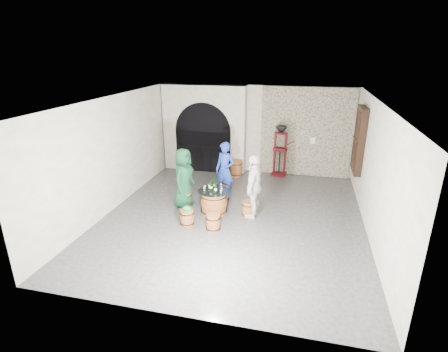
% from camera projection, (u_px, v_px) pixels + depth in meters
% --- Properties ---
extents(ground, '(8.00, 8.00, 0.00)m').
position_uv_depth(ground, '(233.00, 216.00, 9.74)').
color(ground, '#2E2E30').
rests_on(ground, ground).
extents(wall_back, '(8.00, 0.00, 8.00)m').
position_uv_depth(wall_back, '(256.00, 130.00, 12.85)').
color(wall_back, silver).
rests_on(wall_back, ground).
extents(wall_front, '(8.00, 0.00, 8.00)m').
position_uv_depth(wall_front, '(182.00, 236.00, 5.54)').
color(wall_front, silver).
rests_on(wall_front, ground).
extents(wall_left, '(0.00, 8.00, 8.00)m').
position_uv_depth(wall_left, '(114.00, 153.00, 9.96)').
color(wall_left, silver).
rests_on(wall_left, ground).
extents(wall_right, '(0.00, 8.00, 8.00)m').
position_uv_depth(wall_right, '(375.00, 172.00, 8.43)').
color(wall_right, silver).
rests_on(wall_right, ground).
extents(ceiling, '(8.00, 8.00, 0.00)m').
position_uv_depth(ceiling, '(234.00, 100.00, 8.65)').
color(ceiling, beige).
rests_on(ceiling, wall_back).
extents(stone_facing_panel, '(3.20, 0.12, 3.18)m').
position_uv_depth(stone_facing_panel, '(306.00, 133.00, 12.40)').
color(stone_facing_panel, '#A9A086').
rests_on(stone_facing_panel, ground).
extents(arched_opening, '(3.10, 0.60, 3.19)m').
position_uv_depth(arched_opening, '(205.00, 129.00, 13.03)').
color(arched_opening, silver).
rests_on(arched_opening, ground).
extents(shuttered_window, '(0.23, 1.10, 2.00)m').
position_uv_depth(shuttered_window, '(359.00, 140.00, 10.58)').
color(shuttered_window, black).
rests_on(shuttered_window, wall_right).
extents(barrel_table, '(0.89, 0.89, 0.69)m').
position_uv_depth(barrel_table, '(214.00, 202.00, 9.83)').
color(barrel_table, '#93552A').
rests_on(barrel_table, ground).
extents(barrel_stool_left, '(0.38, 0.38, 0.44)m').
position_uv_depth(barrel_stool_left, '(186.00, 199.00, 10.34)').
color(barrel_stool_left, '#93552A').
rests_on(barrel_stool_left, ground).
extents(barrel_stool_far, '(0.38, 0.38, 0.44)m').
position_uv_depth(barrel_stool_far, '(223.00, 193.00, 10.76)').
color(barrel_stool_far, '#93552A').
rests_on(barrel_stool_far, ground).
extents(barrel_stool_right, '(0.38, 0.38, 0.44)m').
position_uv_depth(barrel_stool_right, '(248.00, 209.00, 9.72)').
color(barrel_stool_right, '#93552A').
rests_on(barrel_stool_right, ground).
extents(barrel_stool_near_right, '(0.38, 0.38, 0.44)m').
position_uv_depth(barrel_stool_near_right, '(213.00, 222.00, 8.95)').
color(barrel_stool_near_right, '#93552A').
rests_on(barrel_stool_near_right, ground).
extents(barrel_stool_near_left, '(0.38, 0.38, 0.44)m').
position_uv_depth(barrel_stool_near_left, '(187.00, 217.00, 9.22)').
color(barrel_stool_near_left, '#93552A').
rests_on(barrel_stool_near_left, ground).
extents(green_cap, '(0.25, 0.21, 0.11)m').
position_uv_depth(green_cap, '(187.00, 208.00, 9.12)').
color(green_cap, '#0C853C').
rests_on(green_cap, barrel_stool_near_left).
extents(person_green, '(0.68, 0.93, 1.76)m').
position_uv_depth(person_green, '(184.00, 178.00, 10.14)').
color(person_green, '#113D23').
rests_on(person_green, ground).
extents(person_blue, '(0.75, 0.62, 1.76)m').
position_uv_depth(person_blue, '(225.00, 170.00, 10.77)').
color(person_blue, '#1B3497').
rests_on(person_blue, ground).
extents(person_white, '(0.57, 1.11, 1.81)m').
position_uv_depth(person_white, '(254.00, 186.00, 9.46)').
color(person_white, silver).
rests_on(person_white, ground).
extents(wine_bottle_left, '(0.08, 0.08, 0.32)m').
position_uv_depth(wine_bottle_left, '(211.00, 186.00, 9.67)').
color(wine_bottle_left, black).
rests_on(wine_bottle_left, barrel_table).
extents(wine_bottle_center, '(0.08, 0.08, 0.32)m').
position_uv_depth(wine_bottle_center, '(215.00, 188.00, 9.52)').
color(wine_bottle_center, black).
rests_on(wine_bottle_center, barrel_table).
extents(wine_bottle_right, '(0.08, 0.08, 0.32)m').
position_uv_depth(wine_bottle_right, '(215.00, 184.00, 9.81)').
color(wine_bottle_right, black).
rests_on(wine_bottle_right, barrel_table).
extents(tasting_glass_a, '(0.05, 0.05, 0.10)m').
position_uv_depth(tasting_glass_a, '(204.00, 189.00, 9.71)').
color(tasting_glass_a, '#C76C26').
rests_on(tasting_glass_a, barrel_table).
extents(tasting_glass_b, '(0.05, 0.05, 0.10)m').
position_uv_depth(tasting_glass_b, '(222.00, 189.00, 9.67)').
color(tasting_glass_b, '#C76C26').
rests_on(tasting_glass_b, barrel_table).
extents(tasting_glass_c, '(0.05, 0.05, 0.10)m').
position_uv_depth(tasting_glass_c, '(209.00, 186.00, 9.87)').
color(tasting_glass_c, '#C76C26').
rests_on(tasting_glass_c, barrel_table).
extents(tasting_glass_d, '(0.05, 0.05, 0.10)m').
position_uv_depth(tasting_glass_d, '(221.00, 185.00, 9.96)').
color(tasting_glass_d, '#C76C26').
rests_on(tasting_glass_d, barrel_table).
extents(tasting_glass_e, '(0.05, 0.05, 0.10)m').
position_uv_depth(tasting_glass_e, '(221.00, 191.00, 9.52)').
color(tasting_glass_e, '#C76C26').
rests_on(tasting_glass_e, barrel_table).
extents(tasting_glass_f, '(0.05, 0.05, 0.10)m').
position_uv_depth(tasting_glass_f, '(205.00, 187.00, 9.82)').
color(tasting_glass_f, '#C76C26').
rests_on(tasting_glass_f, barrel_table).
extents(side_barrel, '(0.46, 0.46, 0.61)m').
position_uv_depth(side_barrel, '(236.00, 168.00, 12.73)').
color(side_barrel, '#93552A').
rests_on(side_barrel, ground).
extents(corking_press, '(0.77, 0.49, 1.85)m').
position_uv_depth(corking_press, '(280.00, 147.00, 12.55)').
color(corking_press, '#4F0D13').
rests_on(corking_press, ground).
extents(control_box, '(0.18, 0.10, 0.22)m').
position_uv_depth(control_box, '(313.00, 140.00, 12.36)').
color(control_box, silver).
rests_on(control_box, wall_back).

